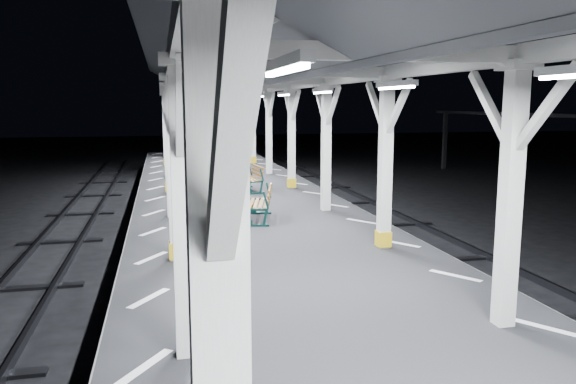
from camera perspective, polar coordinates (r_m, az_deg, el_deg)
name	(u,v)px	position (r m, az deg, el deg)	size (l,w,h in m)	color
ground	(311,347)	(9.19, 2.36, -15.49)	(120.00, 120.00, 0.00)	black
platform	(311,317)	(9.00, 2.38, -12.59)	(6.00, 50.00, 1.00)	black
hazard_stripes_left	(149,298)	(8.55, -13.94, -10.42)	(1.00, 48.00, 0.01)	silver
hazard_stripes_right	(455,276)	(9.73, 16.62, -8.15)	(1.00, 48.00, 0.01)	silver
canopy	(313,51)	(8.38, 2.59, 14.11)	(5.40, 49.00, 4.65)	silver
bench_mid	(263,202)	(13.57, -2.60, -1.04)	(0.90, 1.63, 0.83)	#0C2C2A
bench_far	(252,177)	(18.16, -3.64, 1.49)	(0.71, 1.56, 0.82)	#0C2C2A
bench_extra	(216,149)	(28.28, -7.34, 4.33)	(1.38, 1.98, 1.01)	#0C2C2A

